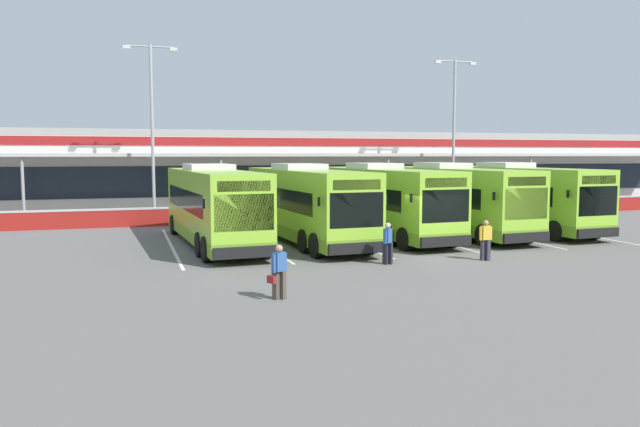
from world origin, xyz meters
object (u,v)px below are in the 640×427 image
at_px(coach_bus_right_centre, 451,200).
at_px(pedestrian_with_handbag, 279,271).
at_px(coach_bus_centre, 382,202).
at_px(lamp_post_centre, 454,126).
at_px(coach_bus_leftmost, 213,207).
at_px(pedestrian_in_dark_coat, 388,242).
at_px(coach_bus_left_centre, 306,205).
at_px(pedestrian_child, 486,239).
at_px(lamp_post_west, 152,121).
at_px(coach_bus_rightmost, 515,198).

relative_size(coach_bus_right_centre, pedestrian_with_handbag, 7.58).
height_order(coach_bus_centre, lamp_post_centre, lamp_post_centre).
bearing_deg(coach_bus_centre, coach_bus_leftmost, -177.24).
bearing_deg(pedestrian_in_dark_coat, coach_bus_leftmost, 128.50).
bearing_deg(coach_bus_leftmost, lamp_post_centre, 30.91).
distance_m(pedestrian_with_handbag, lamp_post_centre, 30.01).
height_order(coach_bus_left_centre, pedestrian_in_dark_coat, coach_bus_left_centre).
bearing_deg(pedestrian_with_handbag, coach_bus_right_centre, 44.31).
bearing_deg(coach_bus_leftmost, coach_bus_left_centre, -3.57).
xyz_separation_m(coach_bus_right_centre, lamp_post_centre, (6.15, 10.85, 4.50)).
relative_size(coach_bus_centre, lamp_post_centre, 1.12).
bearing_deg(pedestrian_child, pedestrian_with_handbag, -156.65).
distance_m(coach_bus_leftmost, coach_bus_right_centre, 12.74).
xyz_separation_m(pedestrian_child, lamp_post_west, (-12.00, 18.97, 5.42)).
distance_m(coach_bus_rightmost, pedestrian_in_dark_coat, 13.84).
bearing_deg(coach_bus_left_centre, pedestrian_with_handbag, -109.74).
bearing_deg(coach_bus_right_centre, lamp_post_centre, 60.44).
relative_size(coach_bus_left_centre, coach_bus_centre, 1.00).
bearing_deg(coach_bus_left_centre, coach_bus_leftmost, 176.43).
xyz_separation_m(coach_bus_centre, pedestrian_with_handbag, (-8.37, -12.06, -0.93)).
bearing_deg(coach_bus_right_centre, coach_bus_centre, -179.46).
xyz_separation_m(coach_bus_rightmost, lamp_post_centre, (1.94, 10.46, 4.50)).
height_order(pedestrian_child, lamp_post_centre, lamp_post_centre).
distance_m(coach_bus_leftmost, coach_bus_left_centre, 4.42).
xyz_separation_m(coach_bus_centre, coach_bus_right_centre, (4.02, 0.04, 0.00)).
relative_size(coach_bus_centre, lamp_post_west, 1.12).
bearing_deg(coach_bus_centre, coach_bus_right_centre, 0.54).
xyz_separation_m(coach_bus_leftmost, coach_bus_left_centre, (4.42, -0.28, 0.00)).
relative_size(coach_bus_leftmost, coach_bus_rightmost, 1.00).
height_order(coach_bus_rightmost, pedestrian_in_dark_coat, coach_bus_rightmost).
distance_m(coach_bus_rightmost, lamp_post_centre, 11.56).
bearing_deg(coach_bus_left_centre, lamp_post_centre, 38.68).
distance_m(coach_bus_left_centre, pedestrian_in_dark_coat, 7.11).
bearing_deg(lamp_post_west, coach_bus_centre, -45.30).
bearing_deg(pedestrian_in_dark_coat, coach_bus_right_centre, 47.55).
height_order(coach_bus_right_centre, pedestrian_child, coach_bus_right_centre).
bearing_deg(lamp_post_centre, lamp_post_west, 179.69).
relative_size(coach_bus_left_centre, pedestrian_in_dark_coat, 7.58).
xyz_separation_m(coach_bus_centre, pedestrian_child, (1.11, -7.97, -0.91)).
distance_m(lamp_post_west, lamp_post_centre, 21.07).
bearing_deg(pedestrian_child, lamp_post_centre, 64.32).
relative_size(coach_bus_rightmost, pedestrian_with_handbag, 7.58).
relative_size(pedestrian_in_dark_coat, lamp_post_centre, 0.15).
distance_m(coach_bus_leftmost, pedestrian_with_handbag, 11.68).
bearing_deg(pedestrian_with_handbag, pedestrian_in_dark_coat, 39.50).
distance_m(coach_bus_left_centre, lamp_post_west, 14.17).
bearing_deg(coach_bus_centre, pedestrian_in_dark_coat, -111.36).
relative_size(coach_bus_leftmost, coach_bus_left_centre, 1.00).
bearing_deg(lamp_post_centre, coach_bus_leftmost, -149.09).
xyz_separation_m(coach_bus_right_centre, lamp_post_west, (-14.91, 10.97, 4.50)).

